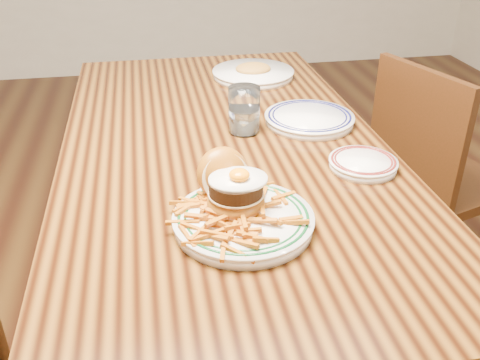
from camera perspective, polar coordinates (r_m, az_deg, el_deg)
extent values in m
plane|color=black|center=(1.88, -1.38, -17.06)|extent=(6.00, 6.00, 0.00)
cube|color=black|center=(1.44, -1.72, 3.16)|extent=(0.85, 1.60, 0.05)
cylinder|color=black|center=(2.27, -13.66, 1.97)|extent=(0.07, 0.07, 0.70)
cylinder|color=black|center=(2.33, 4.51, 3.50)|extent=(0.07, 0.07, 0.70)
cylinder|color=#3B1B0C|center=(1.75, -24.08, -16.04)|extent=(0.04, 0.04, 0.38)
cube|color=#3B1B0C|center=(2.07, 20.83, -0.16)|extent=(0.50, 0.50, 0.04)
cube|color=#3B1B0C|center=(1.85, 18.26, 4.83)|extent=(0.15, 0.39, 0.43)
cylinder|color=#3B1B0C|center=(2.38, 19.81, -1.89)|extent=(0.04, 0.04, 0.39)
cylinder|color=#3B1B0C|center=(2.17, 13.51, -4.16)|extent=(0.04, 0.04, 0.39)
cylinder|color=#3B1B0C|center=(1.98, 19.88, -8.88)|extent=(0.04, 0.04, 0.39)
cylinder|color=white|center=(1.08, 0.35, -4.59)|extent=(0.28, 0.28, 0.02)
cylinder|color=white|center=(1.07, 0.36, -3.97)|extent=(0.28, 0.28, 0.01)
torus|color=#0B411A|center=(1.07, 0.36, -3.88)|extent=(0.26, 0.26, 0.01)
torus|color=#0B411A|center=(1.07, 0.36, -3.88)|extent=(0.24, 0.24, 0.01)
ellipsoid|color=#925812|center=(1.09, -0.43, -2.35)|extent=(0.12, 0.12, 0.05)
cylinder|color=beige|center=(1.08, -0.44, -1.45)|extent=(0.11, 0.11, 0.00)
cylinder|color=black|center=(1.07, -0.44, -0.71)|extent=(0.11, 0.11, 0.03)
ellipsoid|color=white|center=(1.06, -0.21, 0.07)|extent=(0.12, 0.10, 0.01)
ellipsoid|color=orange|center=(1.05, -0.08, 0.55)|extent=(0.04, 0.04, 0.02)
ellipsoid|color=#925812|center=(1.13, -1.89, 0.72)|extent=(0.13, 0.12, 0.13)
cylinder|color=beige|center=(1.11, -1.52, 0.23)|extent=(0.11, 0.06, 0.10)
cylinder|color=white|center=(1.33, 12.96, 1.55)|extent=(0.16, 0.16, 0.02)
cylinder|color=white|center=(1.33, 13.02, 1.99)|extent=(0.17, 0.17, 0.01)
torus|color=#5F1915|center=(1.32, 13.03, 2.06)|extent=(0.16, 0.16, 0.01)
torus|color=#5F1915|center=(1.32, 13.03, 2.06)|extent=(0.14, 0.14, 0.01)
cube|color=silver|center=(1.34, 13.63, 2.27)|extent=(0.10, 0.05, 0.00)
cylinder|color=white|center=(1.56, 7.39, 6.33)|extent=(0.25, 0.25, 0.02)
cylinder|color=white|center=(1.55, 7.42, 6.76)|extent=(0.26, 0.26, 0.01)
torus|color=#0E0F47|center=(1.55, 7.42, 6.83)|extent=(0.24, 0.24, 0.01)
torus|color=#0E0F47|center=(1.55, 7.42, 6.83)|extent=(0.21, 0.21, 0.01)
cylinder|color=white|center=(1.47, 0.44, 7.47)|extent=(0.09, 0.09, 0.13)
cylinder|color=silver|center=(1.48, 0.44, 6.39)|extent=(0.07, 0.07, 0.06)
cylinder|color=white|center=(1.93, 1.41, 11.16)|extent=(0.28, 0.28, 0.02)
cylinder|color=white|center=(1.92, 1.41, 11.54)|extent=(0.29, 0.29, 0.01)
ellipsoid|color=#BA7B35|center=(1.92, 1.42, 11.81)|extent=(0.13, 0.10, 0.04)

